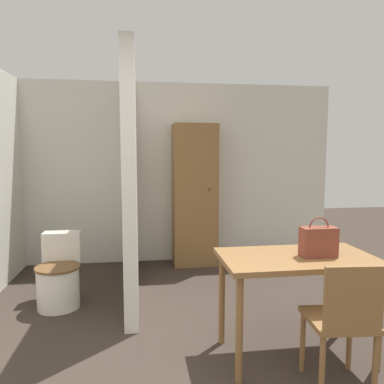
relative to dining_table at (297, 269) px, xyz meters
name	(u,v)px	position (x,y,z in m)	size (l,w,h in m)	color
wall_back	(165,173)	(-0.79, 2.73, 0.57)	(4.81, 0.12, 2.50)	silver
partition_wall	(131,179)	(-1.24, 1.60, 0.57)	(0.12, 2.15, 2.50)	silver
dining_table	(297,269)	(0.00, 0.00, 0.00)	(1.14, 0.65, 0.78)	brown
wooden_chair	(343,319)	(0.12, -0.45, -0.20)	(0.43, 0.43, 0.87)	brown
toilet	(59,277)	(-1.97, 1.24, -0.39)	(0.43, 0.58, 0.71)	silver
handbag	(318,241)	(0.14, -0.04, 0.21)	(0.26, 0.12, 0.30)	brown
wooden_cabinet	(195,195)	(-0.40, 2.45, 0.28)	(0.59, 0.43, 1.92)	brown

